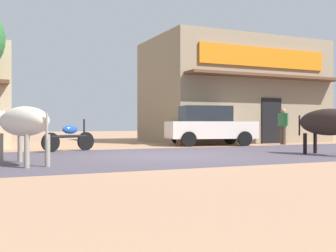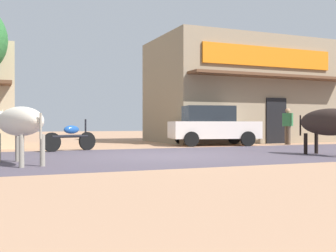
% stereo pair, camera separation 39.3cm
% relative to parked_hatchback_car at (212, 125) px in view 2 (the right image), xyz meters
% --- Properties ---
extents(ground, '(80.00, 80.00, 0.00)m').
position_rel_parked_hatchback_car_xyz_m(ground, '(-3.92, -4.44, -0.84)').
color(ground, tan).
extents(asphalt_road, '(72.00, 6.74, 0.00)m').
position_rel_parked_hatchback_car_xyz_m(asphalt_road, '(-3.92, -4.44, -0.84)').
color(asphalt_road, '#514854').
rests_on(asphalt_road, ground).
extents(storefront_right_club, '(8.58, 6.12, 5.09)m').
position_rel_parked_hatchback_car_xyz_m(storefront_right_club, '(3.24, 3.13, 1.71)').
color(storefront_right_club, gray).
rests_on(storefront_right_club, ground).
extents(parked_hatchback_car, '(3.88, 2.41, 1.64)m').
position_rel_parked_hatchback_car_xyz_m(parked_hatchback_car, '(0.00, 0.00, 0.00)').
color(parked_hatchback_car, silver).
rests_on(parked_hatchback_car, ground).
extents(parked_motorcycle, '(1.85, 0.76, 1.06)m').
position_rel_parked_hatchback_car_xyz_m(parked_motorcycle, '(-6.05, -1.36, -0.37)').
color(parked_motorcycle, black).
rests_on(parked_motorcycle, ground).
extents(cow_near_brown, '(1.26, 2.81, 1.28)m').
position_rel_parked_hatchback_car_xyz_m(cow_near_brown, '(-7.92, -5.53, 0.10)').
color(cow_near_brown, silver).
rests_on(cow_near_brown, ground).
extents(cow_far_dark, '(1.09, 2.52, 1.34)m').
position_rel_parked_hatchback_car_xyz_m(cow_far_dark, '(0.48, -6.20, 0.10)').
color(cow_far_dark, '#2C211C').
rests_on(cow_far_dark, ground).
extents(pedestrian_by_shop, '(0.44, 0.61, 1.58)m').
position_rel_parked_hatchback_car_xyz_m(pedestrian_by_shop, '(3.41, -0.61, 0.09)').
color(pedestrian_by_shop, brown).
rests_on(pedestrian_by_shop, ground).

